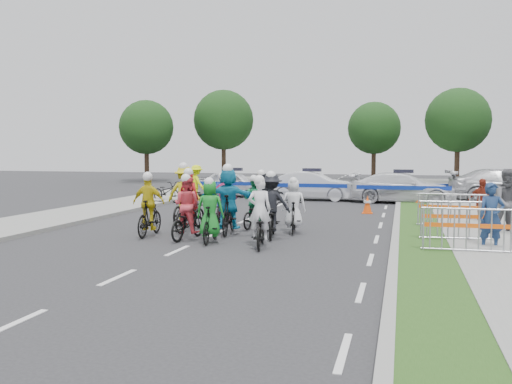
% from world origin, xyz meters
% --- Properties ---
extents(ground, '(90.00, 90.00, 0.00)m').
position_xyz_m(ground, '(0.00, 0.00, 0.00)').
color(ground, '#28282B').
rests_on(ground, ground).
extents(curb_right, '(0.20, 60.00, 0.12)m').
position_xyz_m(curb_right, '(5.10, 5.00, 0.06)').
color(curb_right, gray).
rests_on(curb_right, ground).
extents(grass_strip, '(1.20, 60.00, 0.11)m').
position_xyz_m(grass_strip, '(5.80, 5.00, 0.06)').
color(grass_strip, '#234516').
rests_on(grass_strip, ground).
extents(sidewalk_right, '(2.40, 60.00, 0.13)m').
position_xyz_m(sidewalk_right, '(7.60, 5.00, 0.07)').
color(sidewalk_right, gray).
rests_on(sidewalk_right, ground).
extents(sidewalk_left, '(3.00, 60.00, 0.13)m').
position_xyz_m(sidewalk_left, '(-6.50, 5.00, 0.07)').
color(sidewalk_left, gray).
rests_on(sidewalk_left, ground).
extents(rider_0, '(0.92, 1.87, 1.83)m').
position_xyz_m(rider_0, '(1.82, 0.99, 0.60)').
color(rider_0, black).
rests_on(rider_0, ground).
extents(rider_1, '(0.77, 1.69, 1.73)m').
position_xyz_m(rider_1, '(0.38, 1.35, 0.68)').
color(rider_1, black).
rests_on(rider_1, ground).
extents(rider_2, '(0.84, 1.83, 1.80)m').
position_xyz_m(rider_2, '(-0.42, 1.73, 0.67)').
color(rider_2, black).
rests_on(rider_2, ground).
extents(rider_3, '(0.94, 1.77, 1.84)m').
position_xyz_m(rider_3, '(-1.66, 1.99, 0.71)').
color(rider_3, black).
rests_on(rider_3, ground).
extents(rider_4, '(1.12, 1.92, 1.87)m').
position_xyz_m(rider_4, '(1.73, 2.66, 0.73)').
color(rider_4, black).
rests_on(rider_4, ground).
extents(rider_5, '(1.68, 2.01, 2.05)m').
position_xyz_m(rider_5, '(0.40, 2.91, 0.85)').
color(rider_5, black).
rests_on(rider_5, ground).
extents(rider_6, '(0.84, 1.93, 1.91)m').
position_xyz_m(rider_6, '(-0.95, 3.31, 0.63)').
color(rider_6, black).
rests_on(rider_6, ground).
extents(rider_7, '(0.75, 1.62, 1.66)m').
position_xyz_m(rider_7, '(2.19, 3.61, 0.65)').
color(rider_7, black).
rests_on(rider_7, ground).
extents(rider_8, '(0.84, 1.71, 1.67)m').
position_xyz_m(rider_8, '(0.78, 4.42, 0.63)').
color(rider_8, black).
rests_on(rider_8, ground).
extents(rider_9, '(0.86, 1.64, 1.72)m').
position_xyz_m(rider_9, '(-0.26, 4.57, 0.67)').
color(rider_9, black).
rests_on(rider_9, ground).
extents(rider_10, '(1.13, 2.00, 2.04)m').
position_xyz_m(rider_10, '(-1.62, 4.60, 0.78)').
color(rider_10, black).
rests_on(rider_10, ground).
extents(rider_11, '(1.47, 1.75, 1.81)m').
position_xyz_m(rider_11, '(0.79, 5.35, 0.76)').
color(rider_11, black).
rests_on(rider_11, ground).
extents(rider_12, '(0.68, 1.68, 1.67)m').
position_xyz_m(rider_12, '(-0.77, 6.00, 0.56)').
color(rider_12, black).
rests_on(rider_12, ground).
extents(police_car_0, '(4.08, 1.86, 1.36)m').
position_xyz_m(police_car_0, '(-3.29, 15.79, 0.68)').
color(police_car_0, silver).
rests_on(police_car_0, ground).
extents(police_car_1, '(4.25, 1.50, 1.40)m').
position_xyz_m(police_car_1, '(0.98, 14.81, 0.70)').
color(police_car_1, silver).
rests_on(police_car_1, ground).
extents(police_car_2, '(4.96, 2.40, 1.39)m').
position_xyz_m(police_car_2, '(5.30, 14.32, 0.70)').
color(police_car_2, silver).
rests_on(police_car_2, ground).
extents(civilian_sedan, '(5.50, 2.52, 1.56)m').
position_xyz_m(civilian_sedan, '(9.97, 15.63, 0.78)').
color(civilian_sedan, '#AEAEB3').
rests_on(civilian_sedan, ground).
extents(spectator_0, '(0.64, 0.46, 1.66)m').
position_xyz_m(spectator_0, '(7.36, 1.93, 0.83)').
color(spectator_0, navy).
rests_on(spectator_0, ground).
extents(spectator_1, '(1.06, 0.90, 1.91)m').
position_xyz_m(spectator_1, '(8.17, 4.50, 0.96)').
color(spectator_1, '#56565B').
rests_on(spectator_1, ground).
extents(spectator_2, '(0.96, 0.71, 1.52)m').
position_xyz_m(spectator_2, '(7.79, 7.08, 0.76)').
color(spectator_2, maroon).
rests_on(spectator_2, ground).
extents(marshal_hiviz, '(1.27, 1.19, 1.72)m').
position_xyz_m(marshal_hiviz, '(-4.40, 13.17, 0.86)').
color(marshal_hiviz, '#E5FF0D').
rests_on(marshal_hiviz, ground).
extents(barrier_0, '(2.00, 0.51, 1.12)m').
position_xyz_m(barrier_0, '(6.70, 0.97, 0.56)').
color(barrier_0, '#A5A8AD').
rests_on(barrier_0, ground).
extents(barrier_1, '(2.04, 0.70, 1.12)m').
position_xyz_m(barrier_1, '(6.70, 2.82, 0.56)').
color(barrier_1, '#A5A8AD').
rests_on(barrier_1, ground).
extents(barrier_2, '(2.03, 0.62, 1.12)m').
position_xyz_m(barrier_2, '(6.70, 5.40, 0.56)').
color(barrier_2, '#A5A8AD').
rests_on(barrier_2, ground).
extents(cone_0, '(0.40, 0.40, 0.70)m').
position_xyz_m(cone_0, '(3.97, 9.48, 0.34)').
color(cone_0, '#F24C0C').
rests_on(cone_0, ground).
extents(cone_1, '(0.40, 0.40, 0.70)m').
position_xyz_m(cone_1, '(5.97, 13.48, 0.34)').
color(cone_1, '#F24C0C').
rests_on(cone_1, ground).
extents(parked_bike, '(1.95, 1.44, 0.98)m').
position_xyz_m(parked_bike, '(-5.45, 11.98, 0.49)').
color(parked_bike, black).
rests_on(parked_bike, ground).
extents(tree_0, '(4.20, 4.20, 6.30)m').
position_xyz_m(tree_0, '(-14.00, 28.00, 4.19)').
color(tree_0, '#382619').
rests_on(tree_0, ground).
extents(tree_1, '(4.55, 4.55, 6.82)m').
position_xyz_m(tree_1, '(9.00, 30.00, 4.54)').
color(tree_1, '#382619').
rests_on(tree_1, ground).
extents(tree_3, '(4.90, 4.90, 7.35)m').
position_xyz_m(tree_3, '(-9.00, 32.00, 4.89)').
color(tree_3, '#382619').
rests_on(tree_3, ground).
extents(tree_4, '(4.20, 4.20, 6.30)m').
position_xyz_m(tree_4, '(3.00, 34.00, 4.19)').
color(tree_4, '#382619').
rests_on(tree_4, ground).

